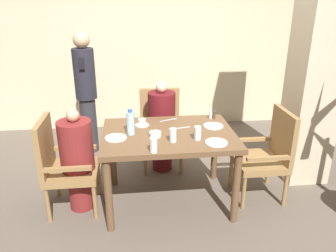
{
  "coord_description": "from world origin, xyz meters",
  "views": [
    {
      "loc": [
        -0.33,
        -2.89,
        1.98
      ],
      "look_at": [
        0.0,
        0.05,
        0.82
      ],
      "focal_mm": 35.0,
      "sensor_mm": 36.0,
      "label": 1
    }
  ],
  "objects_px": {
    "glass_tall_near": "(154,145)",
    "glass_tall_far": "(198,133)",
    "chair_left_side": "(62,163)",
    "diner_in_left_chair": "(78,159)",
    "chair_right_side": "(268,153)",
    "plate_main_left": "(213,126)",
    "plate_dessert_center": "(116,138)",
    "standing_host": "(86,90)",
    "water_bottle": "(131,123)",
    "teacup_with_saucer": "(142,123)",
    "chair_far_side": "(161,126)",
    "plate_main_right": "(216,143)",
    "glass_tall_mid": "(173,135)",
    "bowl_small": "(155,134)",
    "diner_in_far_chair": "(162,126)"
  },
  "relations": [
    {
      "from": "plate_dessert_center",
      "to": "glass_tall_near",
      "type": "xyz_separation_m",
      "value": [
        0.33,
        -0.33,
        0.06
      ]
    },
    {
      "from": "diner_in_left_chair",
      "to": "plate_main_right",
      "type": "distance_m",
      "value": 1.33
    },
    {
      "from": "glass_tall_near",
      "to": "glass_tall_far",
      "type": "bearing_deg",
      "value": 27.38
    },
    {
      "from": "chair_far_side",
      "to": "glass_tall_far",
      "type": "xyz_separation_m",
      "value": [
        0.25,
        -1.05,
        0.33
      ]
    },
    {
      "from": "diner_in_far_chair",
      "to": "glass_tall_near",
      "type": "relative_size",
      "value": 8.67
    },
    {
      "from": "water_bottle",
      "to": "teacup_with_saucer",
      "type": "bearing_deg",
      "value": 63.08
    },
    {
      "from": "plate_main_right",
      "to": "glass_tall_near",
      "type": "height_order",
      "value": "glass_tall_near"
    },
    {
      "from": "chair_right_side",
      "to": "plate_main_left",
      "type": "bearing_deg",
      "value": 169.04
    },
    {
      "from": "glass_tall_far",
      "to": "chair_right_side",
      "type": "bearing_deg",
      "value": 13.95
    },
    {
      "from": "diner_in_far_chair",
      "to": "standing_host",
      "type": "distance_m",
      "value": 1.16
    },
    {
      "from": "plate_main_left",
      "to": "glass_tall_far",
      "type": "distance_m",
      "value": 0.38
    },
    {
      "from": "diner_in_left_chair",
      "to": "plate_dessert_center",
      "type": "distance_m",
      "value": 0.46
    },
    {
      "from": "chair_right_side",
      "to": "water_bottle",
      "type": "bearing_deg",
      "value": -179.94
    },
    {
      "from": "chair_left_side",
      "to": "teacup_with_saucer",
      "type": "bearing_deg",
      "value": 15.78
    },
    {
      "from": "standing_host",
      "to": "glass_tall_near",
      "type": "bearing_deg",
      "value": -66.52
    },
    {
      "from": "chair_left_side",
      "to": "diner_in_left_chair",
      "type": "height_order",
      "value": "diner_in_left_chair"
    },
    {
      "from": "chair_left_side",
      "to": "standing_host",
      "type": "distance_m",
      "value": 1.39
    },
    {
      "from": "diner_in_left_chair",
      "to": "plate_main_right",
      "type": "height_order",
      "value": "diner_in_left_chair"
    },
    {
      "from": "chair_far_side",
      "to": "bowl_small",
      "type": "bearing_deg",
      "value": -98.16
    },
    {
      "from": "plate_main_right",
      "to": "bowl_small",
      "type": "distance_m",
      "value": 0.57
    },
    {
      "from": "water_bottle",
      "to": "plate_dessert_center",
      "type": "bearing_deg",
      "value": -149.53
    },
    {
      "from": "bowl_small",
      "to": "water_bottle",
      "type": "xyz_separation_m",
      "value": [
        -0.23,
        0.08,
        0.09
      ]
    },
    {
      "from": "plate_dessert_center",
      "to": "teacup_with_saucer",
      "type": "height_order",
      "value": "teacup_with_saucer"
    },
    {
      "from": "chair_left_side",
      "to": "water_bottle",
      "type": "relative_size",
      "value": 3.85
    },
    {
      "from": "diner_in_left_chair",
      "to": "chair_right_side",
      "type": "bearing_deg",
      "value": -0.0
    },
    {
      "from": "chair_far_side",
      "to": "plate_main_right",
      "type": "height_order",
      "value": "chair_far_side"
    },
    {
      "from": "teacup_with_saucer",
      "to": "glass_tall_far",
      "type": "height_order",
      "value": "glass_tall_far"
    },
    {
      "from": "teacup_with_saucer",
      "to": "bowl_small",
      "type": "distance_m",
      "value": 0.32
    },
    {
      "from": "glass_tall_near",
      "to": "glass_tall_mid",
      "type": "height_order",
      "value": "same"
    },
    {
      "from": "plate_dessert_center",
      "to": "water_bottle",
      "type": "distance_m",
      "value": 0.2
    },
    {
      "from": "diner_in_left_chair",
      "to": "plate_main_left",
      "type": "distance_m",
      "value": 1.38
    },
    {
      "from": "chair_left_side",
      "to": "diner_in_far_chair",
      "type": "bearing_deg",
      "value": 34.56
    },
    {
      "from": "glass_tall_near",
      "to": "glass_tall_mid",
      "type": "bearing_deg",
      "value": 45.89
    },
    {
      "from": "plate_dessert_center",
      "to": "glass_tall_near",
      "type": "relative_size",
      "value": 1.57
    },
    {
      "from": "teacup_with_saucer",
      "to": "bowl_small",
      "type": "xyz_separation_m",
      "value": [
        0.11,
        -0.3,
        -0.0
      ]
    },
    {
      "from": "standing_host",
      "to": "teacup_with_saucer",
      "type": "distance_m",
      "value": 1.31
    },
    {
      "from": "diner_in_left_chair",
      "to": "plate_main_left",
      "type": "bearing_deg",
      "value": 4.6
    },
    {
      "from": "water_bottle",
      "to": "glass_tall_near",
      "type": "bearing_deg",
      "value": -65.49
    },
    {
      "from": "diner_in_far_chair",
      "to": "water_bottle",
      "type": "distance_m",
      "value": 0.86
    },
    {
      "from": "diner_in_far_chair",
      "to": "teacup_with_saucer",
      "type": "xyz_separation_m",
      "value": [
        -0.25,
        -0.49,
        0.24
      ]
    },
    {
      "from": "chair_far_side",
      "to": "bowl_small",
      "type": "xyz_separation_m",
      "value": [
        -0.13,
        -0.93,
        0.29
      ]
    },
    {
      "from": "standing_host",
      "to": "water_bottle",
      "type": "distance_m",
      "value": 1.46
    },
    {
      "from": "chair_far_side",
      "to": "diner_in_far_chair",
      "type": "distance_m",
      "value": 0.16
    },
    {
      "from": "teacup_with_saucer",
      "to": "glass_tall_near",
      "type": "bearing_deg",
      "value": -83.35
    },
    {
      "from": "teacup_with_saucer",
      "to": "glass_tall_near",
      "type": "xyz_separation_m",
      "value": [
        0.07,
        -0.63,
        0.04
      ]
    },
    {
      "from": "plate_dessert_center",
      "to": "glass_tall_mid",
      "type": "xyz_separation_m",
      "value": [
        0.52,
        -0.13,
        0.06
      ]
    },
    {
      "from": "plate_main_right",
      "to": "chair_left_side",
      "type": "bearing_deg",
      "value": 168.42
    },
    {
      "from": "chair_right_side",
      "to": "chair_left_side",
      "type": "bearing_deg",
      "value": 180.0
    },
    {
      "from": "diner_in_left_chair",
      "to": "glass_tall_far",
      "type": "distance_m",
      "value": 1.18
    },
    {
      "from": "chair_far_side",
      "to": "chair_right_side",
      "type": "height_order",
      "value": "same"
    }
  ]
}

